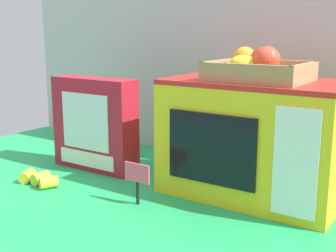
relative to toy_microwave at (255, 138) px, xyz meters
name	(u,v)px	position (x,y,z in m)	size (l,w,h in m)	color
ground_plane	(179,183)	(-0.20, -0.03, -0.14)	(1.70, 1.70, 0.00)	#219E54
display_back_panel	(229,57)	(-0.20, 0.25, 0.18)	(1.61, 0.03, 0.64)	#B7BABF
toy_microwave	(255,138)	(0.00, 0.00, 0.00)	(0.42, 0.26, 0.29)	yellow
food_groups_crate	(258,69)	(0.01, -0.02, 0.17)	(0.22, 0.18, 0.08)	#A37F51
cookie_set_box	(95,124)	(-0.47, -0.06, -0.01)	(0.27, 0.08, 0.27)	#B2192D
price_sign	(136,177)	(-0.20, -0.22, -0.08)	(0.07, 0.01, 0.10)	black
loose_toy_banana	(39,179)	(-0.50, -0.25, -0.13)	(0.13, 0.06, 0.03)	yellow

